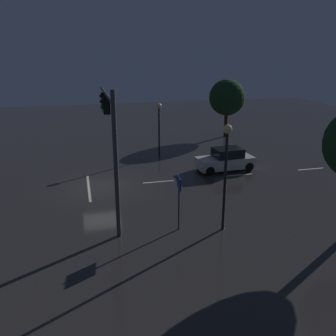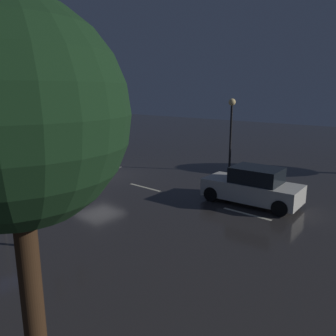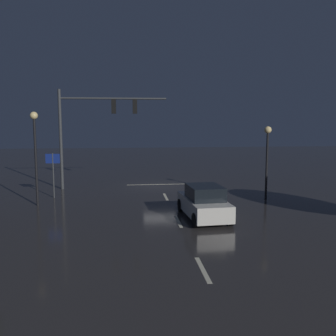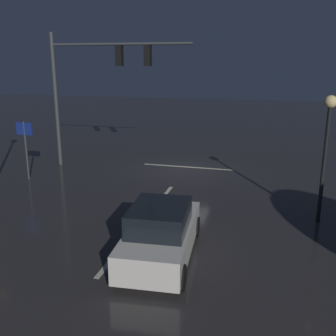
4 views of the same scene
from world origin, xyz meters
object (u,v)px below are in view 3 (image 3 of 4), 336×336
(street_lamp_right_kerb, at_px, (35,141))
(route_sign, at_px, (53,166))
(street_lamp_left_kerb, at_px, (267,148))
(traffic_signal_assembly, at_px, (94,120))
(car_approaching, at_px, (204,203))

(street_lamp_right_kerb, bearing_deg, route_sign, -103.41)
(street_lamp_left_kerb, xyz_separation_m, route_sign, (13.32, -1.96, -1.17))
(route_sign, bearing_deg, street_lamp_left_kerb, 171.65)
(traffic_signal_assembly, bearing_deg, route_sign, 51.94)
(route_sign, bearing_deg, street_lamp_right_kerb, 76.59)
(street_lamp_right_kerb, relative_size, route_sign, 1.89)
(traffic_signal_assembly, relative_size, car_approaching, 1.71)
(street_lamp_left_kerb, height_order, route_sign, street_lamp_left_kerb)
(street_lamp_right_kerb, bearing_deg, traffic_signal_assembly, -119.04)
(car_approaching, relative_size, street_lamp_left_kerb, 0.98)
(car_approaching, relative_size, route_sign, 1.56)
(street_lamp_left_kerb, distance_m, route_sign, 13.52)
(route_sign, bearing_deg, car_approaching, 144.68)
(car_approaching, distance_m, route_sign, 10.51)
(car_approaching, bearing_deg, traffic_signal_assembly, -55.95)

